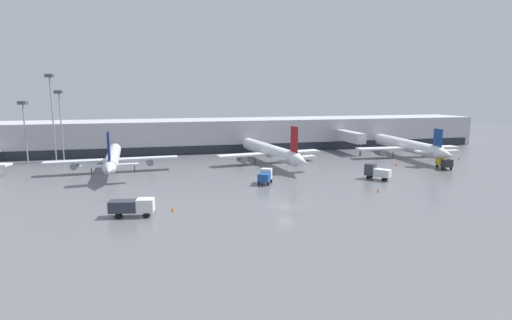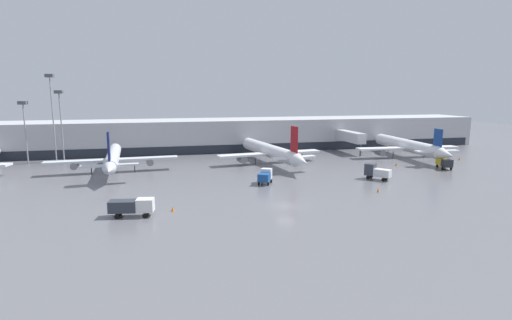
% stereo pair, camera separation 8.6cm
% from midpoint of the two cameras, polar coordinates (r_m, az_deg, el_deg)
% --- Properties ---
extents(ground_plane, '(320.00, 320.00, 0.00)m').
position_cam_midpoint_polar(ground_plane, '(60.68, 4.31, -6.57)').
color(ground_plane, slate).
extents(terminal_building, '(160.00, 29.58, 9.00)m').
position_cam_midpoint_polar(terminal_building, '(119.38, -4.75, 3.66)').
color(terminal_building, '#B2B2B7').
rests_on(terminal_building, ground_plane).
extents(parked_jet_0, '(27.19, 32.98, 9.79)m').
position_cam_midpoint_polar(parked_jet_0, '(89.94, -19.81, 0.30)').
color(parked_jet_0, silver).
rests_on(parked_jet_0, ground_plane).
extents(parked_jet_1, '(27.74, 36.85, 8.63)m').
position_cam_midpoint_polar(parked_jet_1, '(111.73, 20.83, 1.90)').
color(parked_jet_1, white).
rests_on(parked_jet_1, ground_plane).
extents(parked_jet_2, '(26.04, 36.91, 9.90)m').
position_cam_midpoint_polar(parked_jet_2, '(95.81, 2.03, 1.26)').
color(parked_jet_2, white).
rests_on(parked_jet_2, ground_plane).
extents(service_truck_0, '(3.49, 5.51, 2.38)m').
position_cam_midpoint_polar(service_truck_0, '(98.61, 25.29, -0.33)').
color(service_truck_0, gold).
rests_on(service_truck_0, ground_plane).
extents(service_truck_1, '(3.54, 4.31, 2.71)m').
position_cam_midpoint_polar(service_truck_1, '(74.55, 1.30, -2.28)').
color(service_truck_1, '#19478C').
rests_on(service_truck_1, ground_plane).
extents(service_truck_2, '(6.23, 2.88, 2.49)m').
position_cam_midpoint_polar(service_truck_2, '(57.75, -17.32, -6.29)').
color(service_truck_2, '#2D333D').
rests_on(service_truck_2, ground_plane).
extents(service_truck_3, '(4.42, 4.95, 3.00)m').
position_cam_midpoint_polar(service_truck_3, '(81.65, 16.82, -1.58)').
color(service_truck_3, silver).
rests_on(service_truck_3, ground_plane).
extents(traffic_cone_0, '(0.45, 0.45, 0.79)m').
position_cam_midpoint_polar(traffic_cone_0, '(98.49, 19.36, -0.55)').
color(traffic_cone_0, orange).
rests_on(traffic_cone_0, ground_plane).
extents(traffic_cone_1, '(0.39, 0.39, 0.70)m').
position_cam_midpoint_polar(traffic_cone_1, '(71.71, 17.02, -4.14)').
color(traffic_cone_1, orange).
rests_on(traffic_cone_1, ground_plane).
extents(traffic_cone_3, '(0.46, 0.46, 0.66)m').
position_cam_midpoint_polar(traffic_cone_3, '(59.13, -11.83, -6.86)').
color(traffic_cone_3, orange).
rests_on(traffic_cone_3, ground_plane).
extents(traffic_cone_4, '(0.42, 0.42, 0.80)m').
position_cam_midpoint_polar(traffic_cone_4, '(112.93, 27.00, 0.19)').
color(traffic_cone_4, orange).
rests_on(traffic_cone_4, ground_plane).
extents(apron_light_mast_0, '(1.80, 1.80, 14.87)m').
position_cam_midpoint_polar(apron_light_mast_0, '(109.29, -30.31, 5.79)').
color(apron_light_mast_0, gray).
rests_on(apron_light_mast_0, ground_plane).
extents(apron_light_mast_1, '(1.80, 1.80, 21.22)m').
position_cam_midpoint_polar(apron_light_mast_1, '(109.37, -27.28, 8.34)').
color(apron_light_mast_1, gray).
rests_on(apron_light_mast_1, ground_plane).
extents(apron_light_mast_3, '(1.80, 1.80, 17.38)m').
position_cam_midpoint_polar(apron_light_mast_3, '(107.78, -26.27, 7.02)').
color(apron_light_mast_3, gray).
rests_on(apron_light_mast_3, ground_plane).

